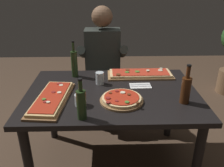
{
  "coord_description": "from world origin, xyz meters",
  "views": [
    {
      "loc": [
        -0.05,
        -1.74,
        1.61
      ],
      "look_at": [
        0.0,
        0.05,
        0.79
      ],
      "focal_mm": 37.99,
      "sensor_mm": 36.0,
      "label": 1
    }
  ],
  "objects_px": {
    "pizza_round_far": "(122,99)",
    "wine_bottle_dark": "(74,63)",
    "pizza_rectangular_front": "(140,74)",
    "vinegar_bottle_green": "(186,89)",
    "pizza_rectangular_left": "(52,98)",
    "diner_chair": "(103,79)",
    "tumbler_near_camera": "(80,100)",
    "tumbler_far_side": "(100,78)",
    "oil_bottle_amber": "(81,104)",
    "seated_diner": "(103,62)",
    "dining_table": "(112,102)"
  },
  "relations": [
    {
      "from": "tumbler_near_camera",
      "to": "tumbler_far_side",
      "type": "relative_size",
      "value": 0.81
    },
    {
      "from": "pizza_rectangular_left",
      "to": "tumbler_near_camera",
      "type": "distance_m",
      "value": 0.24
    },
    {
      "from": "dining_table",
      "to": "diner_chair",
      "type": "relative_size",
      "value": 1.61
    },
    {
      "from": "pizza_rectangular_front",
      "to": "wine_bottle_dark",
      "type": "relative_size",
      "value": 1.8
    },
    {
      "from": "oil_bottle_amber",
      "to": "seated_diner",
      "type": "height_order",
      "value": "seated_diner"
    },
    {
      "from": "pizza_rectangular_front",
      "to": "pizza_round_far",
      "type": "xyz_separation_m",
      "value": [
        -0.21,
        -0.49,
        0.0
      ]
    },
    {
      "from": "vinegar_bottle_green",
      "to": "diner_chair",
      "type": "bearing_deg",
      "value": 120.32
    },
    {
      "from": "oil_bottle_amber",
      "to": "vinegar_bottle_green",
      "type": "distance_m",
      "value": 0.77
    },
    {
      "from": "pizza_rectangular_front",
      "to": "seated_diner",
      "type": "xyz_separation_m",
      "value": [
        -0.36,
        0.41,
        -0.02
      ]
    },
    {
      "from": "wine_bottle_dark",
      "to": "pizza_rectangular_front",
      "type": "bearing_deg",
      "value": -0.92
    },
    {
      "from": "wine_bottle_dark",
      "to": "tumbler_far_side",
      "type": "xyz_separation_m",
      "value": [
        0.24,
        -0.18,
        -0.08
      ]
    },
    {
      "from": "pizza_rectangular_left",
      "to": "diner_chair",
      "type": "bearing_deg",
      "value": 69.13
    },
    {
      "from": "tumbler_far_side",
      "to": "wine_bottle_dark",
      "type": "bearing_deg",
      "value": 143.1
    },
    {
      "from": "pizza_rectangular_front",
      "to": "diner_chair",
      "type": "distance_m",
      "value": 0.69
    },
    {
      "from": "tumbler_far_side",
      "to": "diner_chair",
      "type": "xyz_separation_m",
      "value": [
        0.02,
        0.7,
        -0.31
      ]
    },
    {
      "from": "tumbler_near_camera",
      "to": "seated_diner",
      "type": "xyz_separation_m",
      "value": [
        0.16,
        0.95,
        -0.04
      ]
    },
    {
      "from": "pizza_rectangular_front",
      "to": "pizza_rectangular_left",
      "type": "xyz_separation_m",
      "value": [
        -0.74,
        -0.47,
        -0.0
      ]
    },
    {
      "from": "oil_bottle_amber",
      "to": "tumbler_near_camera",
      "type": "xyz_separation_m",
      "value": [
        -0.03,
        0.18,
        -0.07
      ]
    },
    {
      "from": "oil_bottle_amber",
      "to": "seated_diner",
      "type": "bearing_deg",
      "value": 83.48
    },
    {
      "from": "dining_table",
      "to": "vinegar_bottle_green",
      "type": "relative_size",
      "value": 4.66
    },
    {
      "from": "wine_bottle_dark",
      "to": "diner_chair",
      "type": "bearing_deg",
      "value": 63.64
    },
    {
      "from": "seated_diner",
      "to": "oil_bottle_amber",
      "type": "bearing_deg",
      "value": -96.52
    },
    {
      "from": "pizza_rectangular_front",
      "to": "oil_bottle_amber",
      "type": "distance_m",
      "value": 0.87
    },
    {
      "from": "wine_bottle_dark",
      "to": "tumbler_near_camera",
      "type": "bearing_deg",
      "value": -79.66
    },
    {
      "from": "tumbler_near_camera",
      "to": "seated_diner",
      "type": "distance_m",
      "value": 0.96
    },
    {
      "from": "pizza_round_far",
      "to": "tumbler_far_side",
      "type": "bearing_deg",
      "value": 117.51
    },
    {
      "from": "pizza_round_far",
      "to": "vinegar_bottle_green",
      "type": "bearing_deg",
      "value": -3.49
    },
    {
      "from": "pizza_rectangular_front",
      "to": "tumbler_near_camera",
      "type": "height_order",
      "value": "tumbler_near_camera"
    },
    {
      "from": "vinegar_bottle_green",
      "to": "diner_chair",
      "type": "distance_m",
      "value": 1.27
    },
    {
      "from": "pizza_round_far",
      "to": "diner_chair",
      "type": "xyz_separation_m",
      "value": [
        -0.15,
        1.02,
        -0.27
      ]
    },
    {
      "from": "dining_table",
      "to": "pizza_rectangular_left",
      "type": "distance_m",
      "value": 0.5
    },
    {
      "from": "dining_table",
      "to": "tumbler_near_camera",
      "type": "bearing_deg",
      "value": -138.12
    },
    {
      "from": "wine_bottle_dark",
      "to": "tumbler_far_side",
      "type": "bearing_deg",
      "value": -36.9
    },
    {
      "from": "pizza_round_far",
      "to": "pizza_rectangular_front",
      "type": "bearing_deg",
      "value": 67.16
    },
    {
      "from": "oil_bottle_amber",
      "to": "diner_chair",
      "type": "relative_size",
      "value": 0.33
    },
    {
      "from": "dining_table",
      "to": "wine_bottle_dark",
      "type": "distance_m",
      "value": 0.53
    },
    {
      "from": "tumbler_far_side",
      "to": "diner_chair",
      "type": "relative_size",
      "value": 0.12
    },
    {
      "from": "pizza_rectangular_left",
      "to": "tumbler_far_side",
      "type": "relative_size",
      "value": 5.63
    },
    {
      "from": "pizza_round_far",
      "to": "dining_table",
      "type": "bearing_deg",
      "value": 111.36
    },
    {
      "from": "pizza_round_far",
      "to": "wine_bottle_dark",
      "type": "relative_size",
      "value": 0.97
    },
    {
      "from": "pizza_round_far",
      "to": "vinegar_bottle_green",
      "type": "distance_m",
      "value": 0.48
    },
    {
      "from": "pizza_rectangular_left",
      "to": "dining_table",
      "type": "bearing_deg",
      "value": 17.23
    },
    {
      "from": "vinegar_bottle_green",
      "to": "pizza_round_far",
      "type": "bearing_deg",
      "value": 176.51
    },
    {
      "from": "tumbler_near_camera",
      "to": "tumbler_far_side",
      "type": "height_order",
      "value": "tumbler_far_side"
    },
    {
      "from": "pizza_rectangular_left",
      "to": "wine_bottle_dark",
      "type": "height_order",
      "value": "wine_bottle_dark"
    },
    {
      "from": "tumbler_near_camera",
      "to": "diner_chair",
      "type": "bearing_deg",
      "value": 81.62
    },
    {
      "from": "dining_table",
      "to": "vinegar_bottle_green",
      "type": "height_order",
      "value": "vinegar_bottle_green"
    },
    {
      "from": "pizza_round_far",
      "to": "seated_diner",
      "type": "bearing_deg",
      "value": 99.3
    },
    {
      "from": "dining_table",
      "to": "wine_bottle_dark",
      "type": "relative_size",
      "value": 4.12
    },
    {
      "from": "wine_bottle_dark",
      "to": "diner_chair",
      "type": "xyz_separation_m",
      "value": [
        0.26,
        0.52,
        -0.38
      ]
    }
  ]
}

